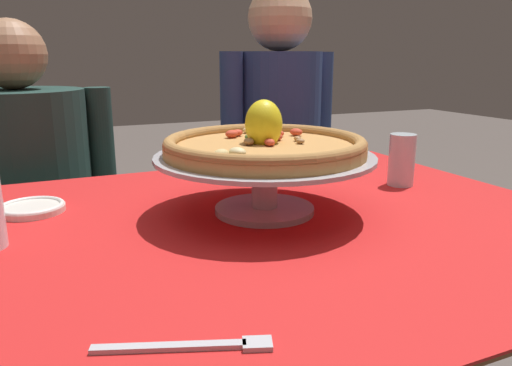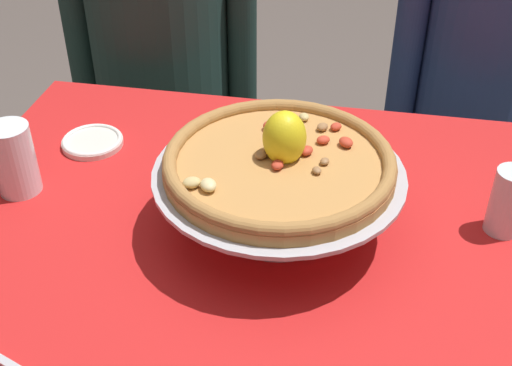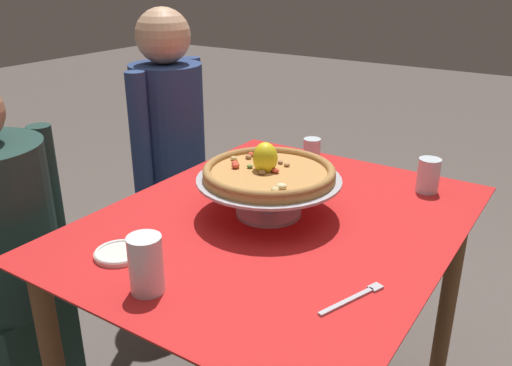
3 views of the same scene
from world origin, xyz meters
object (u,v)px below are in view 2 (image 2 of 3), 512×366
at_px(pizza_stand, 279,187).
at_px(water_glass_side_right, 507,205).
at_px(water_glass_side_left, 15,163).
at_px(pizza, 280,161).
at_px(side_plate, 92,141).
at_px(diner_left, 165,96).
at_px(diner_right, 472,103).

relative_size(pizza_stand, water_glass_side_right, 3.46).
bearing_deg(water_glass_side_left, pizza, -1.60).
height_order(water_glass_side_right, side_plate, water_glass_side_right).
bearing_deg(side_plate, pizza_stand, -24.07).
relative_size(water_glass_side_left, diner_left, 0.12).
distance_m(pizza_stand, side_plate, 0.47).
bearing_deg(diner_left, pizza_stand, -58.63).
bearing_deg(pizza_stand, diner_left, 121.37).
xyz_separation_m(pizza_stand, water_glass_side_left, (-0.50, 0.02, -0.02)).
distance_m(pizza, side_plate, 0.48).
relative_size(water_glass_side_right, diner_right, 0.10).
bearing_deg(water_glass_side_right, diner_right, 87.95).
height_order(water_glass_side_left, diner_left, diner_left).
distance_m(pizza_stand, diner_left, 0.90).
xyz_separation_m(pizza_stand, diner_left, (-0.45, 0.73, -0.26)).
bearing_deg(side_plate, diner_right, 34.63).
relative_size(side_plate, diner_left, 0.11).
bearing_deg(water_glass_side_right, water_glass_side_left, -177.06).
distance_m(water_glass_side_right, side_plate, 0.83).
height_order(pizza, water_glass_side_right, pizza).
relative_size(pizza_stand, water_glass_side_left, 3.08).
bearing_deg(water_glass_side_right, diner_left, 141.20).
bearing_deg(pizza_stand, water_glass_side_left, 178.23).
distance_m(water_glass_side_left, water_glass_side_right, 0.89).
distance_m(water_glass_side_left, diner_left, 0.76).
xyz_separation_m(side_plate, diner_left, (-0.02, 0.54, -0.19)).
bearing_deg(water_glass_side_left, diner_right, 39.52).
bearing_deg(pizza_stand, side_plate, 155.93).
height_order(pizza_stand, water_glass_side_right, water_glass_side_right).
xyz_separation_m(pizza_stand, water_glass_side_right, (0.39, 0.06, -0.03)).
height_order(pizza, diner_left, diner_left).
xyz_separation_m(water_glass_side_right, diner_right, (0.03, 0.71, -0.18)).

